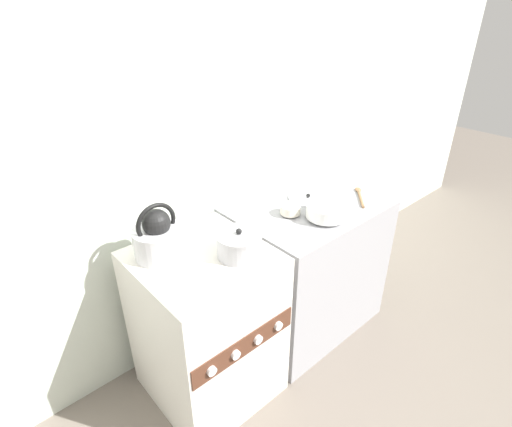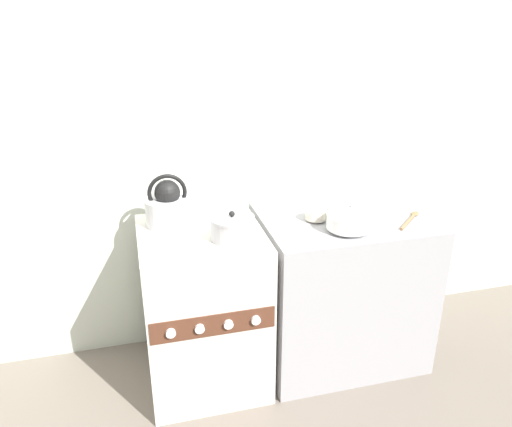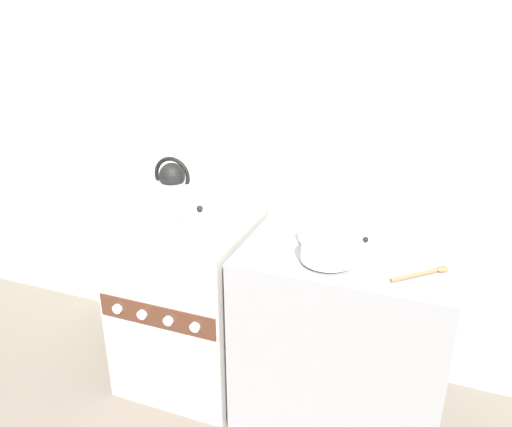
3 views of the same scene
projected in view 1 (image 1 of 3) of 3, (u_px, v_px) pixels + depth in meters
ground_plane at (247, 420)px, 2.03m from camera, size 12.00×12.00×0.00m
wall_back at (146, 151)px, 1.90m from camera, size 7.00×0.06×2.50m
stove at (207, 326)px, 2.02m from camera, size 0.60×0.62×0.86m
counter at (305, 265)px, 2.49m from camera, size 0.87×0.65×0.85m
kettle at (159, 237)px, 1.78m from camera, size 0.28×0.23×0.26m
cooking_pot at (239, 245)px, 1.80m from camera, size 0.21×0.21×0.14m
enamel_bowl at (326, 211)px, 2.12m from camera, size 0.21×0.21×0.08m
small_ceramic_bowl at (290, 210)px, 2.16m from camera, size 0.11×0.11×0.06m
loose_pot_lid at (308, 198)px, 2.35m from camera, size 0.23×0.23×0.03m
wooden_spoon at (360, 195)px, 2.37m from camera, size 0.21×0.20×0.02m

